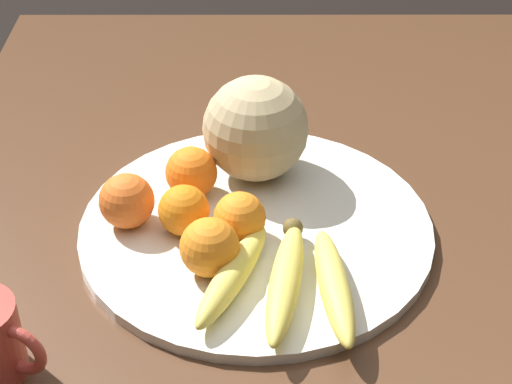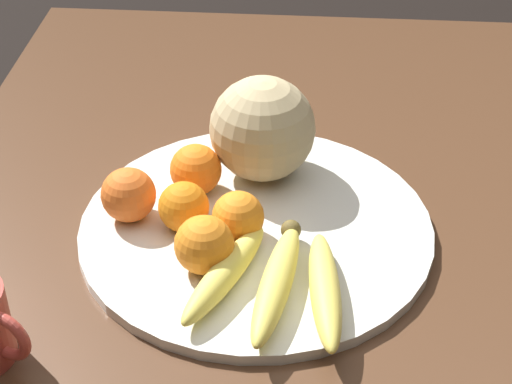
# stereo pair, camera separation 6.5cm
# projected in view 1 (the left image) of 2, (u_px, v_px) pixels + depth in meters

# --- Properties ---
(kitchen_table) EXTENTS (1.23, 0.94, 0.76)m
(kitchen_table) POSITION_uv_depth(u_px,v_px,m) (280.00, 283.00, 1.16)
(kitchen_table) COLOR #4C301E
(kitchen_table) RESTS_ON ground_plane
(fruit_bowl) EXTENTS (0.44, 0.44, 0.01)m
(fruit_bowl) POSITION_uv_depth(u_px,v_px,m) (256.00, 229.00, 1.06)
(fruit_bowl) COLOR silver
(fruit_bowl) RESTS_ON kitchen_table
(melon) EXTENTS (0.14, 0.14, 0.14)m
(melon) POSITION_uv_depth(u_px,v_px,m) (256.00, 129.00, 1.11)
(melon) COLOR tan
(melon) RESTS_ON fruit_bowl
(banana_bunch) EXTENTS (0.21, 0.19, 0.03)m
(banana_bunch) POSITION_uv_depth(u_px,v_px,m) (284.00, 280.00, 0.95)
(banana_bunch) COLOR brown
(banana_bunch) RESTS_ON fruit_bowl
(orange_front_left) EXTENTS (0.07, 0.07, 0.07)m
(orange_front_left) POSITION_uv_depth(u_px,v_px,m) (127.00, 201.00, 1.04)
(orange_front_left) COLOR orange
(orange_front_left) RESTS_ON fruit_bowl
(orange_front_right) EXTENTS (0.06, 0.06, 0.06)m
(orange_front_right) POSITION_uv_depth(u_px,v_px,m) (184.00, 210.00, 1.03)
(orange_front_right) COLOR orange
(orange_front_right) RESTS_ON fruit_bowl
(orange_mid_center) EXTENTS (0.07, 0.07, 0.07)m
(orange_mid_center) POSITION_uv_depth(u_px,v_px,m) (191.00, 172.00, 1.09)
(orange_mid_center) COLOR orange
(orange_mid_center) RESTS_ON fruit_bowl
(orange_back_left) EXTENTS (0.07, 0.07, 0.07)m
(orange_back_left) POSITION_uv_depth(u_px,v_px,m) (210.00, 247.00, 0.97)
(orange_back_left) COLOR orange
(orange_back_left) RESTS_ON fruit_bowl
(orange_back_right) EXTENTS (0.06, 0.06, 0.06)m
(orange_back_right) POSITION_uv_depth(u_px,v_px,m) (240.00, 218.00, 1.02)
(orange_back_right) COLOR orange
(orange_back_right) RESTS_ON fruit_bowl
(produce_tag) EXTENTS (0.10, 0.09, 0.00)m
(produce_tag) POSITION_uv_depth(u_px,v_px,m) (179.00, 209.00, 1.08)
(produce_tag) COLOR white
(produce_tag) RESTS_ON fruit_bowl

